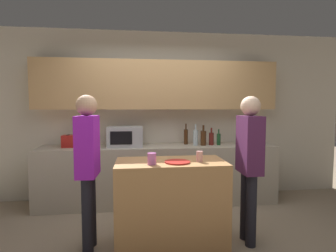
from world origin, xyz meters
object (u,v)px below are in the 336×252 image
at_px(bottle_4, 219,139).
at_px(cup_0, 200,156).
at_px(microwave, 125,136).
at_px(potted_plant, 247,132).
at_px(toaster, 72,141).
at_px(bottle_2, 203,138).
at_px(plate_on_island, 177,162).
at_px(person_left, 249,157).
at_px(person_center, 88,159).
at_px(cup_1, 152,159).
at_px(bottle_0, 186,136).
at_px(bottle_3, 211,138).
at_px(bottle_1, 196,137).

distance_m(bottle_4, cup_0, 1.47).
bearing_deg(microwave, potted_plant, 0.05).
height_order(toaster, bottle_2, bottle_2).
height_order(plate_on_island, person_left, person_left).
bearing_deg(bottle_2, person_center, -141.24).
bearing_deg(bottle_4, person_left, -92.83).
bearing_deg(person_center, cup_0, 87.22).
bearing_deg(person_left, cup_1, 98.19).
relative_size(bottle_2, person_center, 0.19).
bearing_deg(plate_on_island, person_left, 4.89).
distance_m(toaster, bottle_4, 2.23).
height_order(bottle_4, cup_1, bottle_4).
height_order(microwave, plate_on_island, microwave).
distance_m(microwave, person_center, 1.31).
bearing_deg(potted_plant, bottle_2, -176.72).
height_order(plate_on_island, cup_1, cup_1).
height_order(bottle_0, bottle_3, bottle_0).
relative_size(bottle_0, bottle_4, 1.32).
bearing_deg(bottle_3, toaster, 179.26).
xyz_separation_m(toaster, bottle_0, (1.74, 0.10, 0.04)).
bearing_deg(person_left, toaster, 60.08).
xyz_separation_m(bottle_3, person_center, (-1.66, -1.24, -0.04)).
relative_size(bottle_4, plate_on_island, 0.96).
bearing_deg(person_center, bottle_3, 129.22).
xyz_separation_m(bottle_0, bottle_3, (0.38, -0.13, -0.02)).
bearing_deg(person_center, cup_1, 76.61).
bearing_deg(bottle_0, person_center, -133.00).
height_order(toaster, person_center, person_center).
bearing_deg(plate_on_island, bottle_1, 70.06).
relative_size(toaster, potted_plant, 0.66).
bearing_deg(potted_plant, bottle_4, -174.88).
relative_size(bottle_3, cup_0, 2.46).
relative_size(microwave, cup_1, 4.52).
relative_size(bottle_2, plate_on_island, 1.21).
distance_m(microwave, bottle_1, 1.08).
height_order(toaster, bottle_1, bottle_1).
relative_size(microwave, bottle_2, 1.66).
xyz_separation_m(potted_plant, plate_on_island, (-1.34, -1.39, -0.16)).
height_order(bottle_1, person_left, person_left).
bearing_deg(cup_1, bottle_1, 61.86).
height_order(toaster, potted_plant, potted_plant).
height_order(bottle_3, cup_0, bottle_3).
bearing_deg(toaster, person_center, -69.80).
relative_size(microwave, person_left, 0.32).
bearing_deg(bottle_0, bottle_4, -16.48).
relative_size(microwave, person_center, 0.32).
height_order(microwave, bottle_0, bottle_0).
xyz_separation_m(bottle_3, plate_on_island, (-0.75, -1.36, -0.06)).
bearing_deg(bottle_0, bottle_2, -30.22).
xyz_separation_m(bottle_4, cup_0, (-0.62, -1.33, -0.01)).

